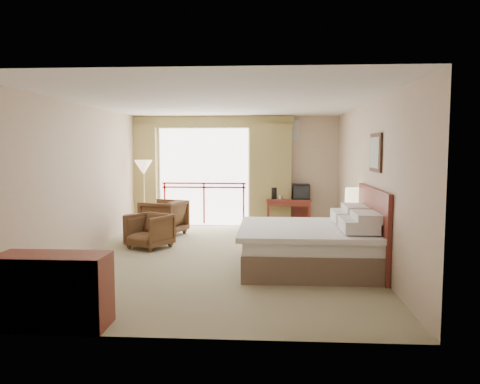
# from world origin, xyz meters

# --- Properties ---
(floor) EXTENTS (7.00, 7.00, 0.00)m
(floor) POSITION_xyz_m (0.00, 0.00, 0.00)
(floor) COLOR gray
(floor) RESTS_ON ground
(ceiling) EXTENTS (7.00, 7.00, 0.00)m
(ceiling) POSITION_xyz_m (0.00, 0.00, 2.70)
(ceiling) COLOR white
(ceiling) RESTS_ON wall_back
(wall_back) EXTENTS (5.00, 0.00, 5.00)m
(wall_back) POSITION_xyz_m (0.00, 3.50, 1.35)
(wall_back) COLOR #CBB095
(wall_back) RESTS_ON ground
(wall_front) EXTENTS (5.00, 0.00, 5.00)m
(wall_front) POSITION_xyz_m (0.00, -3.50, 1.35)
(wall_front) COLOR #CBB095
(wall_front) RESTS_ON ground
(wall_left) EXTENTS (0.00, 7.00, 7.00)m
(wall_left) POSITION_xyz_m (-2.50, 0.00, 1.35)
(wall_left) COLOR #CBB095
(wall_left) RESTS_ON ground
(wall_right) EXTENTS (0.00, 7.00, 7.00)m
(wall_right) POSITION_xyz_m (2.50, 0.00, 1.35)
(wall_right) COLOR #CBB095
(wall_right) RESTS_ON ground
(balcony_door) EXTENTS (2.40, 0.00, 2.40)m
(balcony_door) POSITION_xyz_m (-0.80, 3.48, 1.20)
(balcony_door) COLOR white
(balcony_door) RESTS_ON wall_back
(balcony_railing) EXTENTS (2.09, 0.03, 1.02)m
(balcony_railing) POSITION_xyz_m (-0.80, 3.46, 0.81)
(balcony_railing) COLOR #B5100F
(balcony_railing) RESTS_ON wall_back
(curtain_left) EXTENTS (1.00, 0.26, 2.50)m
(curtain_left) POSITION_xyz_m (-2.45, 3.35, 1.25)
(curtain_left) COLOR olive
(curtain_left) RESTS_ON wall_back
(curtain_right) EXTENTS (1.00, 0.26, 2.50)m
(curtain_right) POSITION_xyz_m (0.85, 3.35, 1.25)
(curtain_right) COLOR olive
(curtain_right) RESTS_ON wall_back
(valance) EXTENTS (4.40, 0.22, 0.28)m
(valance) POSITION_xyz_m (-0.80, 3.38, 2.55)
(valance) COLOR olive
(valance) RESTS_ON wall_back
(hvac_vent) EXTENTS (0.50, 0.04, 0.50)m
(hvac_vent) POSITION_xyz_m (1.30, 3.47, 2.35)
(hvac_vent) COLOR silver
(hvac_vent) RESTS_ON wall_back
(bed) EXTENTS (2.13, 2.06, 0.97)m
(bed) POSITION_xyz_m (1.50, -0.60, 0.38)
(bed) COLOR brown
(bed) RESTS_ON floor
(headboard) EXTENTS (0.06, 2.10, 1.30)m
(headboard) POSITION_xyz_m (2.46, -0.60, 0.65)
(headboard) COLOR maroon
(headboard) RESTS_ON wall_right
(framed_art) EXTENTS (0.04, 0.72, 0.60)m
(framed_art) POSITION_xyz_m (2.47, -0.60, 1.85)
(framed_art) COLOR black
(framed_art) RESTS_ON wall_right
(nightstand) EXTENTS (0.42, 0.49, 0.57)m
(nightstand) POSITION_xyz_m (2.40, 0.64, 0.29)
(nightstand) COLOR maroon
(nightstand) RESTS_ON floor
(table_lamp) EXTENTS (0.34, 0.34, 0.59)m
(table_lamp) POSITION_xyz_m (2.40, 0.69, 1.03)
(table_lamp) COLOR tan
(table_lamp) RESTS_ON nightstand
(phone) EXTENTS (0.18, 0.15, 0.07)m
(phone) POSITION_xyz_m (2.35, 0.49, 0.61)
(phone) COLOR black
(phone) RESTS_ON nightstand
(desk) EXTENTS (1.06, 0.51, 0.70)m
(desk) POSITION_xyz_m (1.29, 3.29, 0.54)
(desk) COLOR maroon
(desk) RESTS_ON floor
(tv) EXTENTS (0.41, 0.32, 0.37)m
(tv) POSITION_xyz_m (1.59, 3.23, 0.88)
(tv) COLOR black
(tv) RESTS_ON desk
(coffee_maker) EXTENTS (0.16, 0.16, 0.28)m
(coffee_maker) POSITION_xyz_m (0.94, 3.24, 0.83)
(coffee_maker) COLOR black
(coffee_maker) RESTS_ON desk
(cup) EXTENTS (0.09, 0.09, 0.10)m
(cup) POSITION_xyz_m (1.09, 3.19, 0.74)
(cup) COLOR white
(cup) RESTS_ON desk
(wastebasket) EXTENTS (0.30, 0.30, 0.30)m
(wastebasket) POSITION_xyz_m (0.86, 2.68, 0.15)
(wastebasket) COLOR black
(wastebasket) RESTS_ON floor
(armchair_far) EXTENTS (1.07, 1.06, 0.78)m
(armchair_far) POSITION_xyz_m (-1.51, 2.09, 0.00)
(armchair_far) COLOR #442B19
(armchair_far) RESTS_ON floor
(armchair_near) EXTENTS (0.98, 0.99, 0.67)m
(armchair_near) POSITION_xyz_m (-1.48, 0.72, 0.00)
(armchair_near) COLOR #442B19
(armchair_near) RESTS_ON floor
(side_table) EXTENTS (0.51, 0.51, 0.56)m
(side_table) POSITION_xyz_m (-1.89, 1.25, 0.38)
(side_table) COLOR black
(side_table) RESTS_ON floor
(book) EXTENTS (0.24, 0.27, 0.02)m
(book) POSITION_xyz_m (-1.89, 1.25, 0.56)
(book) COLOR white
(book) RESTS_ON side_table
(floor_lamp) EXTENTS (0.42, 0.42, 1.64)m
(floor_lamp) POSITION_xyz_m (-2.12, 2.74, 1.41)
(floor_lamp) COLOR tan
(floor_lamp) RESTS_ON floor
(dresser) EXTENTS (1.19, 0.51, 0.79)m
(dresser) POSITION_xyz_m (-1.49, -3.28, 0.40)
(dresser) COLOR maroon
(dresser) RESTS_ON floor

